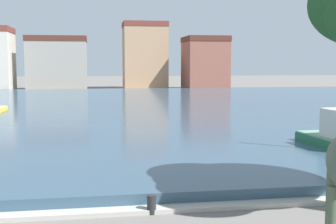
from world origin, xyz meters
The scene contains 6 objects.
harbor_water centered at (0.00, 36.32, 0.21)m, with size 89.20×54.31×0.42m, color #334C60.
quay_edge_coping centered at (0.00, 8.92, 0.06)m, with size 89.20×0.50×0.12m, color #ADA89E.
mooring_bollard centered at (0.11, 8.77, 0.25)m, with size 0.24×0.24×0.50m, color #232326.
townhouse_tall_gabled centered at (-6.59, 68.44, 4.05)m, with size 8.92×6.08×8.07m.
townhouse_corner_house centered at (6.85, 69.45, 5.24)m, with size 6.85×5.62×10.46m.
townhouse_narrow_midrow centered at (15.77, 66.02, 4.07)m, with size 6.31×7.14×8.10m.
Camera 1 is at (-1.35, -2.71, 3.88)m, focal length 48.82 mm.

